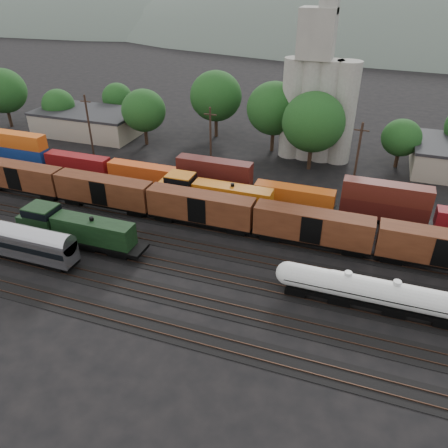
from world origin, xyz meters
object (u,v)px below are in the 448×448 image
(orange_locomotive, at_px, (211,194))
(grain_silo, at_px, (318,99))
(tank_car_a, at_px, (346,286))
(green_locomotive, at_px, (73,228))

(orange_locomotive, height_order, grain_silo, grain_silo)
(orange_locomotive, bearing_deg, grain_silo, 67.67)
(tank_car_a, bearing_deg, orange_locomotive, 144.54)
(green_locomotive, xyz_separation_m, orange_locomotive, (13.31, 15.00, 0.03))
(green_locomotive, bearing_deg, grain_silo, 59.67)
(green_locomotive, distance_m, tank_car_a, 34.37)
(tank_car_a, distance_m, grain_silo, 43.21)
(tank_car_a, distance_m, orange_locomotive, 25.86)
(tank_car_a, bearing_deg, grain_silo, 104.21)
(green_locomotive, bearing_deg, orange_locomotive, 48.42)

